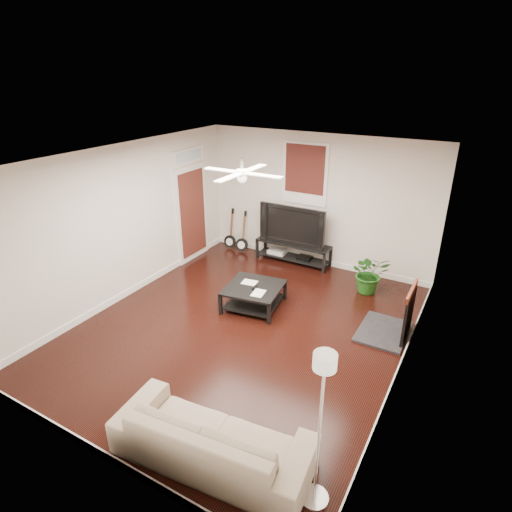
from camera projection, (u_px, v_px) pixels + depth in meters
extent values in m
cube|color=black|center=(244.00, 327.00, 7.09)|extent=(5.00, 6.00, 0.01)
cube|color=white|center=(242.00, 158.00, 5.95)|extent=(5.00, 6.00, 0.01)
cube|color=silver|center=(317.00, 201.00, 8.90)|extent=(5.00, 0.01, 2.80)
cube|color=silver|center=(83.00, 356.00, 4.13)|extent=(5.00, 0.01, 2.80)
cube|color=silver|center=(124.00, 223.00, 7.65)|extent=(0.01, 6.00, 2.80)
cube|color=silver|center=(412.00, 289.00, 5.39)|extent=(0.01, 6.00, 2.80)
cube|color=brown|center=(425.00, 260.00, 6.19)|extent=(0.02, 2.20, 2.80)
cube|color=black|center=(396.00, 311.00, 6.70)|extent=(0.80, 1.10, 0.92)
cube|color=#370F0F|center=(305.00, 174.00, 8.79)|extent=(1.00, 0.06, 1.30)
cube|color=white|center=(192.00, 205.00, 9.20)|extent=(0.08, 1.00, 2.50)
cube|color=black|center=(293.00, 252.00, 9.39)|extent=(1.66, 0.44, 0.46)
imported|color=black|center=(294.00, 224.00, 9.14)|extent=(1.49, 0.20, 0.86)
cube|color=black|center=(254.00, 296.00, 7.64)|extent=(1.09, 1.09, 0.40)
imported|color=#C5AD94|center=(213.00, 437.00, 4.58)|extent=(2.25, 1.06, 0.64)
imported|color=#1E5919|center=(370.00, 273.00, 8.06)|extent=(0.91, 0.87, 0.78)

